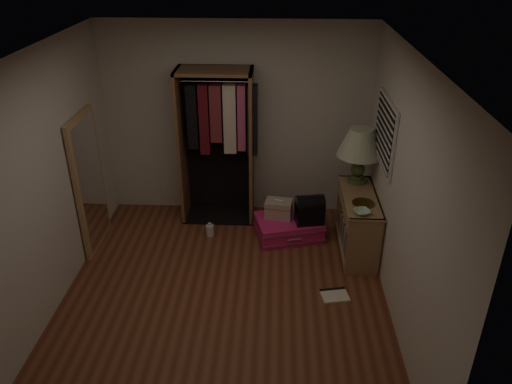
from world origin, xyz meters
TOP-DOWN VIEW (x-y plane):
  - ground at (0.00, 0.00)m, footprint 4.00×4.00m
  - room_walls at (0.08, 0.04)m, footprint 3.52×4.02m
  - console_bookshelf at (1.54, 1.04)m, footprint 0.42×1.12m
  - open_wardrobe at (-0.21, 1.77)m, footprint 1.01×0.50m
  - floor_mirror at (-1.70, 1.00)m, footprint 0.06×0.80m
  - pink_suitcase at (0.70, 1.27)m, footprint 0.95×0.78m
  - train_case at (0.57, 1.32)m, footprint 0.38×0.29m
  - black_bag at (0.96, 1.20)m, footprint 0.38×0.28m
  - table_lamp at (1.54, 1.38)m, footprint 0.73×0.73m
  - brass_tray at (1.54, 0.81)m, footprint 0.28×0.28m
  - ceramic_bowl at (1.49, 0.58)m, footprint 0.23×0.23m
  - white_jug at (-0.31, 1.24)m, footprint 0.13×0.13m
  - floor_book at (1.19, 0.08)m, footprint 0.33×0.28m

SIDE VIEW (x-z plane):
  - ground at x=0.00m, z-range 0.00..0.00m
  - floor_book at x=1.19m, z-range 0.00..0.03m
  - white_jug at x=-0.31m, z-range -0.01..0.17m
  - pink_suitcase at x=0.70m, z-range 0.00..0.25m
  - train_case at x=0.57m, z-range 0.24..0.49m
  - console_bookshelf at x=1.54m, z-range 0.02..0.77m
  - black_bag at x=0.96m, z-range 0.26..0.64m
  - brass_tray at x=1.54m, z-range 0.75..0.76m
  - ceramic_bowl at x=1.49m, z-range 0.75..0.79m
  - floor_mirror at x=-1.70m, z-range 0.00..1.70m
  - open_wardrobe at x=-0.21m, z-range 0.20..2.25m
  - table_lamp at x=1.54m, z-range 0.91..1.61m
  - room_walls at x=0.08m, z-range 0.20..2.80m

